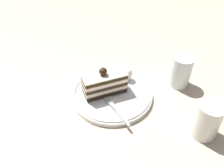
{
  "coord_description": "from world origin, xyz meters",
  "views": [
    {
      "loc": [
        0.47,
        -0.12,
        0.49
      ],
      "look_at": [
        -0.02,
        0.03,
        0.05
      ],
      "focal_mm": 38.59,
      "sensor_mm": 36.0,
      "label": 1
    }
  ],
  "objects_px": {
    "fork": "(116,110)",
    "dessert_plate": "(112,94)",
    "whipped_cream_dollop": "(127,74)",
    "drink_glass_far": "(207,122)",
    "drink_glass_near": "(181,73)",
    "cake_slice": "(104,83)"
  },
  "relations": [
    {
      "from": "drink_glass_near",
      "to": "drink_glass_far",
      "type": "relative_size",
      "value": 1.01
    },
    {
      "from": "cake_slice",
      "to": "fork",
      "type": "distance_m",
      "value": 0.09
    },
    {
      "from": "drink_glass_far",
      "to": "dessert_plate",
      "type": "bearing_deg",
      "value": -137.41
    },
    {
      "from": "drink_glass_far",
      "to": "drink_glass_near",
      "type": "bearing_deg",
      "value": 169.74
    },
    {
      "from": "fork",
      "to": "drink_glass_far",
      "type": "relative_size",
      "value": 1.18
    },
    {
      "from": "fork",
      "to": "cake_slice",
      "type": "bearing_deg",
      "value": -173.87
    },
    {
      "from": "fork",
      "to": "drink_glass_far",
      "type": "height_order",
      "value": "drink_glass_far"
    },
    {
      "from": "fork",
      "to": "dessert_plate",
      "type": "bearing_deg",
      "value": 172.27
    },
    {
      "from": "dessert_plate",
      "to": "whipped_cream_dollop",
      "type": "height_order",
      "value": "whipped_cream_dollop"
    },
    {
      "from": "cake_slice",
      "to": "dessert_plate",
      "type": "bearing_deg",
      "value": 61.22
    },
    {
      "from": "fork",
      "to": "drink_glass_near",
      "type": "relative_size",
      "value": 1.17
    },
    {
      "from": "dessert_plate",
      "to": "whipped_cream_dollop",
      "type": "relative_size",
      "value": 6.12
    },
    {
      "from": "dessert_plate",
      "to": "cake_slice",
      "type": "xyz_separation_m",
      "value": [
        -0.01,
        -0.02,
        0.04
      ]
    },
    {
      "from": "whipped_cream_dollop",
      "to": "drink_glass_near",
      "type": "xyz_separation_m",
      "value": [
        0.05,
        0.15,
        0.01
      ]
    },
    {
      "from": "whipped_cream_dollop",
      "to": "fork",
      "type": "height_order",
      "value": "whipped_cream_dollop"
    },
    {
      "from": "cake_slice",
      "to": "drink_glass_far",
      "type": "height_order",
      "value": "cake_slice"
    },
    {
      "from": "cake_slice",
      "to": "drink_glass_near",
      "type": "distance_m",
      "value": 0.23
    },
    {
      "from": "whipped_cream_dollop",
      "to": "dessert_plate",
      "type": "bearing_deg",
      "value": -54.33
    },
    {
      "from": "whipped_cream_dollop",
      "to": "drink_glass_near",
      "type": "bearing_deg",
      "value": 71.16
    },
    {
      "from": "dessert_plate",
      "to": "whipped_cream_dollop",
      "type": "distance_m",
      "value": 0.08
    },
    {
      "from": "fork",
      "to": "drink_glass_near",
      "type": "bearing_deg",
      "value": 106.8
    },
    {
      "from": "whipped_cream_dollop",
      "to": "drink_glass_near",
      "type": "height_order",
      "value": "drink_glass_near"
    }
  ]
}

